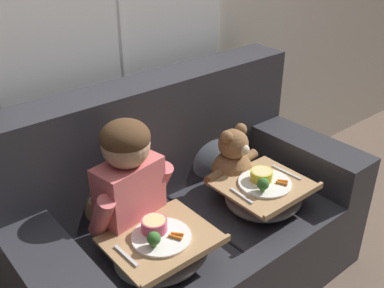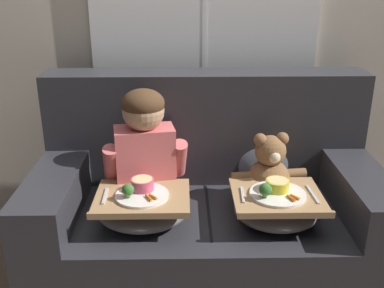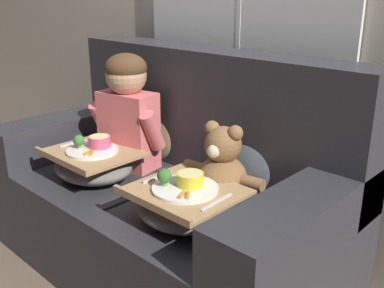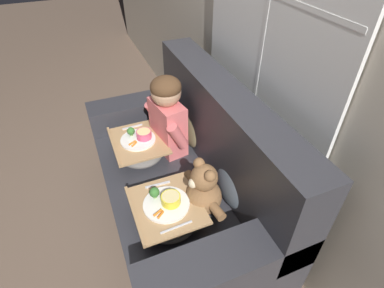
{
  "view_description": "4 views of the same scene",
  "coord_description": "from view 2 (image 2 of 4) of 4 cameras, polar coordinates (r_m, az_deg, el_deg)",
  "views": [
    {
      "loc": [
        -1.08,
        -1.28,
        1.73
      ],
      "look_at": [
        0.06,
        0.08,
        0.77
      ],
      "focal_mm": 42.0,
      "sensor_mm": 36.0,
      "label": 1
    },
    {
      "loc": [
        -0.11,
        -1.91,
        1.51
      ],
      "look_at": [
        -0.07,
        0.11,
        0.72
      ],
      "focal_mm": 42.0,
      "sensor_mm": 36.0,
      "label": 2
    },
    {
      "loc": [
        1.36,
        -1.24,
        1.29
      ],
      "look_at": [
        0.1,
        0.09,
        0.65
      ],
      "focal_mm": 42.0,
      "sensor_mm": 36.0,
      "label": 3
    },
    {
      "loc": [
        1.3,
        -0.42,
        1.84
      ],
      "look_at": [
        -0.05,
        0.13,
        0.65
      ],
      "focal_mm": 28.0,
      "sensor_mm": 36.0,
      "label": 4
    }
  ],
  "objects": [
    {
      "name": "ground_plane",
      "position": [
        2.43,
        1.88,
        -16.91
      ],
      "size": [
        14.0,
        14.0,
        0.0
      ],
      "primitive_type": "plane",
      "color": "brown"
    },
    {
      "name": "wall_back_with_window",
      "position": [
        2.48,
        1.58,
        16.8
      ],
      "size": [
        8.0,
        0.08,
        2.6
      ],
      "color": "beige",
      "rests_on": "ground_plane"
    },
    {
      "name": "couch",
      "position": [
        2.29,
        1.9,
        -8.54
      ],
      "size": [
        1.63,
        0.86,
        1.02
      ],
      "color": "#2D2D33",
      "rests_on": "ground_plane"
    },
    {
      "name": "throw_pillow_behind_child",
      "position": [
        2.34,
        -5.56,
        -1.23
      ],
      "size": [
        0.35,
        0.17,
        0.36
      ],
      "color": "tan",
      "rests_on": "couch"
    },
    {
      "name": "throw_pillow_behind_teddy",
      "position": [
        2.37,
        8.98,
        -1.11
      ],
      "size": [
        0.34,
        0.16,
        0.35
      ],
      "color": "slate",
      "rests_on": "couch"
    },
    {
      "name": "child_figure",
      "position": [
        2.11,
        -6.05,
        0.31
      ],
      "size": [
        0.41,
        0.22,
        0.56
      ],
      "color": "#DB6666",
      "rests_on": "couch"
    },
    {
      "name": "teddy_bear",
      "position": [
        2.2,
        9.79,
        -3.52
      ],
      "size": [
        0.37,
        0.26,
        0.35
      ],
      "color": "brown",
      "rests_on": "couch"
    },
    {
      "name": "lap_tray_child",
      "position": [
        2.02,
        -6.3,
        -8.1
      ],
      "size": [
        0.42,
        0.35,
        0.21
      ],
      "color": "slate",
      "rests_on": "child_figure"
    },
    {
      "name": "lap_tray_teddy",
      "position": [
        2.05,
        10.69,
        -7.85
      ],
      "size": [
        0.4,
        0.36,
        0.21
      ],
      "color": "slate",
      "rests_on": "teddy_bear"
    }
  ]
}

